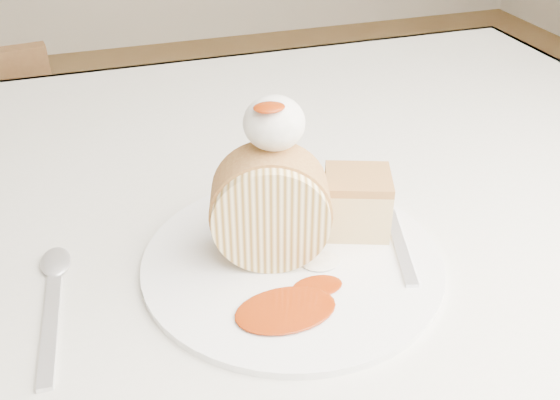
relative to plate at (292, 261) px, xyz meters
name	(u,v)px	position (x,y,z in m)	size (l,w,h in m)	color
table	(221,244)	(-0.04, 0.17, -0.09)	(1.40, 0.90, 0.75)	silver
plate	(292,261)	(0.00, 0.00, 0.00)	(0.31, 0.31, 0.01)	white
roulade_slice	(271,208)	(-0.02, 0.01, 0.06)	(0.11, 0.11, 0.06)	#FFEDB1
cake_chunk	(357,206)	(0.08, 0.03, 0.03)	(0.07, 0.06, 0.06)	#AA8040
whipped_cream	(274,123)	(-0.01, 0.03, 0.14)	(0.06, 0.06, 0.05)	white
caramel_drizzle	(269,101)	(-0.02, 0.02, 0.17)	(0.03, 0.02, 0.01)	#892605
caramel_pool	(286,310)	(-0.03, -0.07, 0.01)	(0.10, 0.06, 0.00)	#892605
fork	(400,245)	(0.11, -0.02, 0.01)	(0.02, 0.18, 0.00)	silver
spoon	(50,328)	(-0.24, -0.02, 0.00)	(0.03, 0.18, 0.00)	silver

